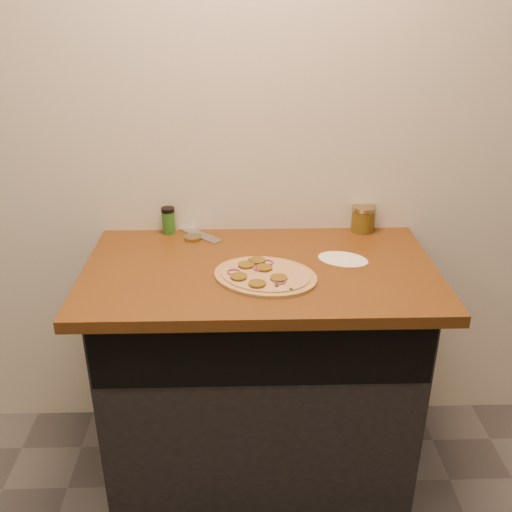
{
  "coord_description": "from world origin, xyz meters",
  "views": [
    {
      "loc": [
        -0.06,
        -0.33,
        1.76
      ],
      "look_at": [
        -0.01,
        1.39,
        0.95
      ],
      "focal_mm": 40.0,
      "sensor_mm": 36.0,
      "label": 1
    }
  ],
  "objects_px": {
    "chefs_knife": "(183,227)",
    "salsa_jar": "(363,219)",
    "spice_shaker": "(168,220)",
    "pizza": "(264,275)"
  },
  "relations": [
    {
      "from": "pizza",
      "to": "salsa_jar",
      "type": "relative_size",
      "value": 4.34
    },
    {
      "from": "pizza",
      "to": "spice_shaker",
      "type": "height_order",
      "value": "spice_shaker"
    },
    {
      "from": "pizza",
      "to": "salsa_jar",
      "type": "height_order",
      "value": "salsa_jar"
    },
    {
      "from": "pizza",
      "to": "spice_shaker",
      "type": "relative_size",
      "value": 4.28
    },
    {
      "from": "salsa_jar",
      "to": "spice_shaker",
      "type": "bearing_deg",
      "value": -180.0
    },
    {
      "from": "pizza",
      "to": "salsa_jar",
      "type": "bearing_deg",
      "value": 44.2
    },
    {
      "from": "chefs_knife",
      "to": "spice_shaker",
      "type": "height_order",
      "value": "spice_shaker"
    },
    {
      "from": "salsa_jar",
      "to": "chefs_knife",
      "type": "bearing_deg",
      "value": 176.42
    },
    {
      "from": "chefs_knife",
      "to": "salsa_jar",
      "type": "relative_size",
      "value": 2.71
    },
    {
      "from": "spice_shaker",
      "to": "chefs_knife",
      "type": "bearing_deg",
      "value": 40.74
    }
  ]
}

